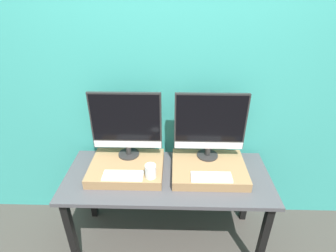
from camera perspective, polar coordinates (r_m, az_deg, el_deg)
The scene contains 9 objects.
wall_back at distance 2.03m, azimuth 0.16°, elevation 9.50°, with size 8.00×0.04×2.60m.
workbench at distance 2.05m, azimuth -0.12°, elevation -12.48°, with size 1.53×0.62×0.70m.
wooden_riser_left at distance 2.03m, azimuth -8.95°, elevation -8.91°, with size 0.55×0.42×0.07m.
monitor_left at distance 1.96m, azimuth -9.09°, elevation 0.62°, with size 0.53×0.16×0.53m.
keyboard_left at distance 1.90m, azimuth -9.77°, elevation -10.56°, with size 0.28×0.11×0.01m.
mug at distance 1.84m, azimuth -3.81°, elevation -9.77°, with size 0.08×0.08×0.10m.
wooden_riser_right at distance 2.02m, azimuth 8.83°, elevation -9.19°, with size 0.55×0.42×0.07m.
monitor_right at distance 1.94m, azimuth 9.16°, elevation 0.39°, with size 0.53×0.16×0.53m.
keyboard_right at distance 1.88m, azimuth 9.42°, elevation -10.88°, with size 0.28×0.11×0.01m.
Camera 1 is at (0.04, -1.23, 1.97)m, focal length 28.00 mm.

